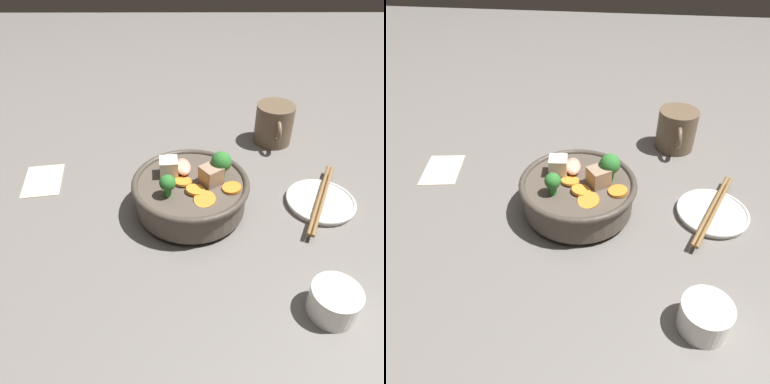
# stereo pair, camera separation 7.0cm
# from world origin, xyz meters

# --- Properties ---
(ground_plane) EXTENTS (3.00, 3.00, 0.00)m
(ground_plane) POSITION_xyz_m (0.00, 0.00, 0.00)
(ground_plane) COLOR slate
(stirfry_bowl) EXTENTS (0.22, 0.22, 0.12)m
(stirfry_bowl) POSITION_xyz_m (-0.00, 0.00, 0.05)
(stirfry_bowl) COLOR #51473D
(stirfry_bowl) RESTS_ON ground_plane
(side_saucer) EXTENTS (0.13, 0.13, 0.01)m
(side_saucer) POSITION_xyz_m (-0.01, 0.25, 0.01)
(side_saucer) COLOR white
(side_saucer) RESTS_ON ground_plane
(tea_cup) EXTENTS (0.07, 0.07, 0.05)m
(tea_cup) POSITION_xyz_m (0.23, 0.20, 0.02)
(tea_cup) COLOR white
(tea_cup) RESTS_ON ground_plane
(dark_mug) EXTENTS (0.12, 0.09, 0.09)m
(dark_mug) POSITION_xyz_m (-0.25, 0.20, 0.05)
(dark_mug) COLOR brown
(dark_mug) RESTS_ON ground_plane
(napkin) EXTENTS (0.12, 0.09, 0.00)m
(napkin) POSITION_xyz_m (-0.09, -0.31, 0.00)
(napkin) COLOR beige
(napkin) RESTS_ON ground_plane
(chopsticks_pair) EXTENTS (0.21, 0.11, 0.01)m
(chopsticks_pair) POSITION_xyz_m (-0.01, 0.25, 0.02)
(chopsticks_pair) COLOR olive
(chopsticks_pair) RESTS_ON side_saucer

